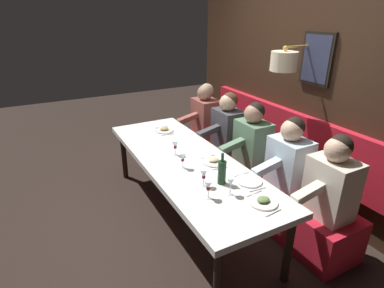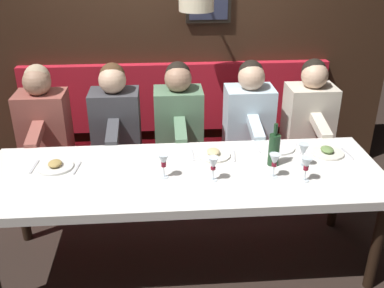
{
  "view_description": "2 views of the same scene",
  "coord_description": "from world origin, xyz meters",
  "px_view_note": "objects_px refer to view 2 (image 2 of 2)",
  "views": [
    {
      "loc": [
        -1.31,
        -2.62,
        2.18
      ],
      "look_at": [
        0.05,
        -0.05,
        0.92
      ],
      "focal_mm": 28.68,
      "sensor_mm": 36.0,
      "label": 1
    },
    {
      "loc": [
        -2.55,
        0.15,
        2.18
      ],
      "look_at": [
        0.05,
        -0.05,
        0.92
      ],
      "focal_mm": 41.45,
      "sensor_mm": 36.0,
      "label": 2
    }
  ],
  "objects_px": {
    "diner_farthest": "(43,116)",
    "wine_glass_2": "(275,161)",
    "diner_nearest": "(310,109)",
    "wine_glass_3": "(303,150)",
    "diner_far": "(115,114)",
    "wine_glass_1": "(213,164)",
    "wine_glass_0": "(164,161)",
    "diner_middle": "(178,112)",
    "wine_bottle": "(274,149)",
    "wine_glass_4": "(306,165)",
    "dining_table": "(185,180)",
    "diner_near": "(249,110)"
  },
  "relations": [
    {
      "from": "diner_farthest",
      "to": "wine_glass_2",
      "type": "height_order",
      "value": "diner_farthest"
    },
    {
      "from": "diner_nearest",
      "to": "wine_glass_3",
      "type": "distance_m",
      "value": 0.92
    },
    {
      "from": "diner_far",
      "to": "wine_glass_1",
      "type": "relative_size",
      "value": 4.82
    },
    {
      "from": "diner_farthest",
      "to": "wine_glass_0",
      "type": "bearing_deg",
      "value": -134.02
    },
    {
      "from": "diner_middle",
      "to": "wine_bottle",
      "type": "bearing_deg",
      "value": -143.63
    },
    {
      "from": "wine_glass_0",
      "to": "wine_glass_1",
      "type": "height_order",
      "value": "same"
    },
    {
      "from": "diner_nearest",
      "to": "wine_glass_4",
      "type": "height_order",
      "value": "diner_nearest"
    },
    {
      "from": "diner_farthest",
      "to": "wine_glass_3",
      "type": "distance_m",
      "value": 2.09
    },
    {
      "from": "diner_farthest",
      "to": "wine_glass_2",
      "type": "bearing_deg",
      "value": -120.51
    },
    {
      "from": "wine_glass_0",
      "to": "wine_glass_3",
      "type": "bearing_deg",
      "value": -85.09
    },
    {
      "from": "wine_glass_0",
      "to": "diner_middle",
      "type": "bearing_deg",
      "value": -8.41
    },
    {
      "from": "dining_table",
      "to": "wine_glass_1",
      "type": "height_order",
      "value": "wine_glass_1"
    },
    {
      "from": "diner_nearest",
      "to": "wine_glass_1",
      "type": "distance_m",
      "value": 1.38
    },
    {
      "from": "diner_near",
      "to": "wine_glass_4",
      "type": "relative_size",
      "value": 4.82
    },
    {
      "from": "wine_glass_0",
      "to": "wine_glass_4",
      "type": "xyz_separation_m",
      "value": [
        -0.11,
        -0.89,
        0.0
      ]
    },
    {
      "from": "wine_glass_1",
      "to": "diner_middle",
      "type": "bearing_deg",
      "value": 9.74
    },
    {
      "from": "wine_glass_3",
      "to": "wine_bottle",
      "type": "bearing_deg",
      "value": 78.97
    },
    {
      "from": "dining_table",
      "to": "wine_glass_2",
      "type": "relative_size",
      "value": 16.08
    },
    {
      "from": "wine_glass_0",
      "to": "wine_glass_1",
      "type": "relative_size",
      "value": 1.0
    },
    {
      "from": "dining_table",
      "to": "wine_bottle",
      "type": "xyz_separation_m",
      "value": [
        0.06,
        -0.6,
        0.18
      ]
    },
    {
      "from": "diner_middle",
      "to": "diner_farthest",
      "type": "xyz_separation_m",
      "value": [
        0.0,
        1.11,
        0.0
      ]
    },
    {
      "from": "diner_nearest",
      "to": "wine_glass_3",
      "type": "height_order",
      "value": "diner_nearest"
    },
    {
      "from": "diner_near",
      "to": "diner_middle",
      "type": "relative_size",
      "value": 1.0
    },
    {
      "from": "diner_farthest",
      "to": "diner_near",
      "type": "bearing_deg",
      "value": -90.0
    },
    {
      "from": "diner_middle",
      "to": "wine_glass_1",
      "type": "height_order",
      "value": "diner_middle"
    },
    {
      "from": "diner_farthest",
      "to": "diner_middle",
      "type": "bearing_deg",
      "value": -90.0
    },
    {
      "from": "diner_far",
      "to": "wine_bottle",
      "type": "xyz_separation_m",
      "value": [
        -0.82,
        -1.13,
        0.04
      ]
    },
    {
      "from": "diner_far",
      "to": "wine_bottle",
      "type": "height_order",
      "value": "diner_far"
    },
    {
      "from": "wine_glass_1",
      "to": "diner_far",
      "type": "bearing_deg",
      "value": 34.73
    },
    {
      "from": "diner_nearest",
      "to": "wine_bottle",
      "type": "relative_size",
      "value": 2.64
    },
    {
      "from": "wine_glass_3",
      "to": "diner_far",
      "type": "bearing_deg",
      "value": 56.92
    },
    {
      "from": "dining_table",
      "to": "wine_glass_0",
      "type": "distance_m",
      "value": 0.23
    },
    {
      "from": "diner_nearest",
      "to": "diner_middle",
      "type": "distance_m",
      "value": 1.12
    },
    {
      "from": "dining_table",
      "to": "diner_farthest",
      "type": "height_order",
      "value": "diner_farthest"
    },
    {
      "from": "diner_nearest",
      "to": "diner_farthest",
      "type": "xyz_separation_m",
      "value": [
        0.0,
        2.23,
        0.0
      ]
    },
    {
      "from": "diner_farthest",
      "to": "wine_glass_2",
      "type": "xyz_separation_m",
      "value": [
        -0.99,
        -1.67,
        0.04
      ]
    },
    {
      "from": "diner_middle",
      "to": "wine_glass_4",
      "type": "height_order",
      "value": "diner_middle"
    },
    {
      "from": "diner_nearest",
      "to": "wine_glass_0",
      "type": "xyz_separation_m",
      "value": [
        -0.94,
        1.26,
        0.04
      ]
    },
    {
      "from": "diner_nearest",
      "to": "wine_glass_2",
      "type": "height_order",
      "value": "diner_nearest"
    },
    {
      "from": "diner_far",
      "to": "wine_glass_3",
      "type": "distance_m",
      "value": 1.57
    },
    {
      "from": "diner_near",
      "to": "diner_farthest",
      "type": "xyz_separation_m",
      "value": [
        0.0,
        1.7,
        0.0
      ]
    },
    {
      "from": "wine_glass_4",
      "to": "diner_nearest",
      "type": "bearing_deg",
      "value": -19.26
    },
    {
      "from": "wine_glass_3",
      "to": "diner_middle",
      "type": "bearing_deg",
      "value": 42.83
    },
    {
      "from": "dining_table",
      "to": "wine_glass_2",
      "type": "bearing_deg",
      "value": -100.51
    },
    {
      "from": "diner_middle",
      "to": "wine_glass_0",
      "type": "relative_size",
      "value": 4.82
    },
    {
      "from": "diner_middle",
      "to": "diner_far",
      "type": "bearing_deg",
      "value": 90.0
    },
    {
      "from": "diner_middle",
      "to": "diner_nearest",
      "type": "bearing_deg",
      "value": -90.0
    },
    {
      "from": "dining_table",
      "to": "wine_glass_4",
      "type": "distance_m",
      "value": 0.79
    },
    {
      "from": "diner_nearest",
      "to": "diner_near",
      "type": "distance_m",
      "value": 0.52
    },
    {
      "from": "diner_far",
      "to": "diner_farthest",
      "type": "distance_m",
      "value": 0.59
    }
  ]
}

